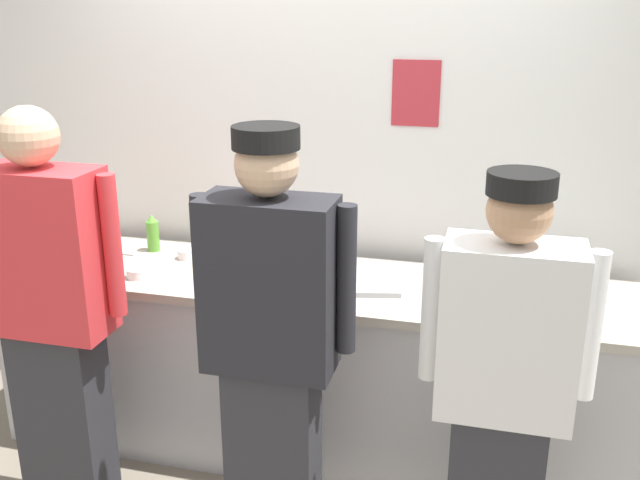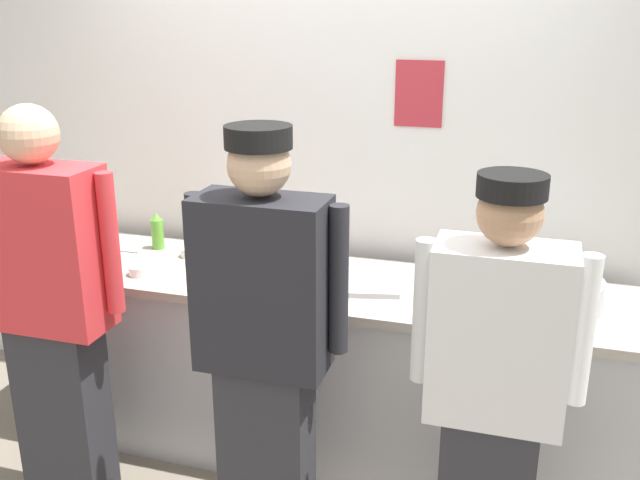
{
  "view_description": "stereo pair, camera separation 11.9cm",
  "coord_description": "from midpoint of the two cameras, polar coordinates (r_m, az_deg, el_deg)",
  "views": [
    {
      "loc": [
        0.84,
        -2.57,
        2.11
      ],
      "look_at": [
        0.07,
        0.37,
        1.09
      ],
      "focal_mm": 40.32,
      "sensor_mm": 36.0,
      "label": 1
    },
    {
      "loc": [
        0.95,
        -2.54,
        2.11
      ],
      "look_at": [
        0.07,
        0.37,
        1.09
      ],
      "focal_mm": 40.32,
      "sensor_mm": 36.0,
      "label": 2
    }
  ],
  "objects": [
    {
      "name": "chef_near_left",
      "position": [
        3.11,
        -19.54,
        -5.0
      ],
      "size": [
        0.63,
        0.24,
        1.75
      ],
      "color": "#2D2D33",
      "rests_on": "ground"
    },
    {
      "name": "ramekin_orange_sauce",
      "position": [
        3.41,
        -13.15,
        -2.34
      ],
      "size": [
        0.1,
        0.1,
        0.04
      ],
      "color": "white",
      "rests_on": "prep_counter"
    },
    {
      "name": "sheet_tray",
      "position": [
        3.23,
        3.42,
        -3.28
      ],
      "size": [
        0.5,
        0.42,
        0.02
      ],
      "primitive_type": "cube",
      "rotation": [
        0.0,
        0.0,
        0.22
      ],
      "color": "#B7BABF",
      "rests_on": "prep_counter"
    },
    {
      "name": "plate_stack_front",
      "position": [
        3.4,
        -6.62,
        -1.69
      ],
      "size": [
        0.19,
        0.19,
        0.08
      ],
      "color": "white",
      "rests_on": "prep_counter"
    },
    {
      "name": "squeeze_bottle_secondary",
      "position": [
        3.73,
        -11.89,
        0.65
      ],
      "size": [
        0.06,
        0.06,
        0.19
      ],
      "color": "#56A333",
      "rests_on": "prep_counter"
    },
    {
      "name": "chefs_knife",
      "position": [
        3.8,
        -15.4,
        -0.64
      ],
      "size": [
        0.27,
        0.03,
        0.02
      ],
      "color": "#B7BABF",
      "rests_on": "prep_counter"
    },
    {
      "name": "wall_back",
      "position": [
        3.57,
        2.14,
        8.22
      ],
      "size": [
        4.68,
        0.11,
        2.94
      ],
      "color": "white",
      "rests_on": "ground"
    },
    {
      "name": "squeeze_bottle_primary",
      "position": [
        3.71,
        -18.66,
        0.05
      ],
      "size": [
        0.06,
        0.06,
        0.2
      ],
      "color": "#56A333",
      "rests_on": "prep_counter"
    },
    {
      "name": "chef_center",
      "position": [
        2.68,
        -3.18,
        -7.99
      ],
      "size": [
        0.62,
        0.24,
        1.71
      ],
      "color": "#2D2D33",
      "rests_on": "ground"
    },
    {
      "name": "prep_counter",
      "position": [
        3.48,
        -0.1,
        -9.94
      ],
      "size": [
        2.98,
        0.69,
        0.9
      ],
      "color": "#B2B2B7",
      "rests_on": "ground"
    },
    {
      "name": "ramekin_green_sauce",
      "position": [
        3.6,
        -9.44,
        -0.95
      ],
      "size": [
        0.08,
        0.08,
        0.05
      ],
      "color": "white",
      "rests_on": "prep_counter"
    },
    {
      "name": "ramekin_yellow_sauce",
      "position": [
        3.51,
        -2.99,
        -1.25
      ],
      "size": [
        0.1,
        0.1,
        0.05
      ],
      "color": "white",
      "rests_on": "prep_counter"
    },
    {
      "name": "ramekin_red_sauce",
      "position": [
        3.23,
        10.93,
        -3.43
      ],
      "size": [
        0.09,
        0.09,
        0.04
      ],
      "color": "white",
      "rests_on": "prep_counter"
    },
    {
      "name": "mixing_bowl_steel",
      "position": [
        3.16,
        19.09,
        -3.89
      ],
      "size": [
        0.4,
        0.4,
        0.12
      ],
      "primitive_type": "cylinder",
      "color": "#B7BABF",
      "rests_on": "prep_counter"
    },
    {
      "name": "deli_cup",
      "position": [
        3.0,
        10.86,
        -4.66
      ],
      "size": [
        0.09,
        0.09,
        0.09
      ],
      "primitive_type": "cylinder",
      "color": "white",
      "rests_on": "prep_counter"
    },
    {
      "name": "chef_far_right",
      "position": [
        2.55,
        15.0,
        -11.55
      ],
      "size": [
        0.59,
        0.24,
        1.61
      ],
      "color": "#2D2D33",
      "rests_on": "ground"
    }
  ]
}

